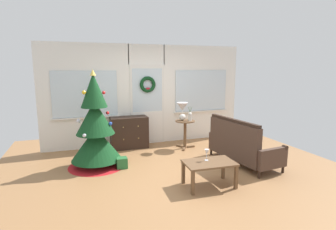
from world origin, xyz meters
TOP-DOWN VIEW (x-y plane):
  - ground_plane at (0.00, 0.00)m, footprint 6.76×6.76m
  - back_wall_with_door at (0.00, 2.08)m, footprint 5.20×0.19m
  - christmas_tree at (-1.41, 0.74)m, footprint 1.14×1.14m
  - dresser_cabinet at (-0.54, 1.79)m, footprint 0.90×0.45m
  - settee_sofa at (1.40, -0.08)m, footprint 0.89×1.67m
  - side_table at (0.76, 1.32)m, footprint 0.50×0.48m
  - table_lamp at (0.70, 1.36)m, footprint 0.28×0.28m
  - flower_vase at (0.86, 1.26)m, footprint 0.11×0.10m
  - coffee_table at (0.30, -0.83)m, footprint 0.86×0.56m
  - wine_glass at (0.29, -0.75)m, footprint 0.08×0.08m
  - gift_box at (-0.95, 0.47)m, footprint 0.21×0.19m

SIDE VIEW (x-z plane):
  - ground_plane at x=0.00m, z-range 0.00..0.00m
  - gift_box at x=-0.95m, z-range 0.00..0.21m
  - coffee_table at x=0.30m, z-range 0.15..0.57m
  - settee_sofa at x=1.40m, z-range -0.10..0.86m
  - dresser_cabinet at x=-0.54m, z-range 0.00..0.78m
  - side_table at x=0.76m, z-range 0.15..0.84m
  - wine_glass at x=0.29m, z-range 0.47..0.66m
  - christmas_tree at x=-1.41m, z-range -0.24..1.69m
  - flower_vase at x=0.86m, z-range 0.64..0.99m
  - table_lamp at x=0.70m, z-range 0.76..1.20m
  - back_wall_with_door at x=0.00m, z-range 0.01..2.56m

